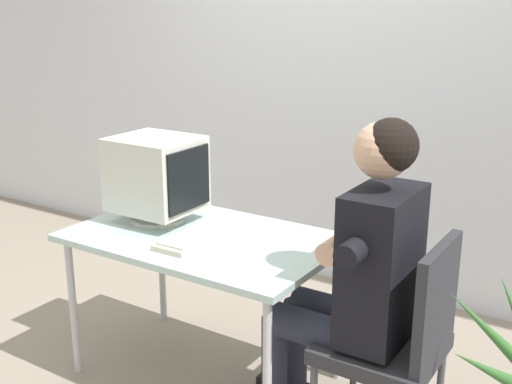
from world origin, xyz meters
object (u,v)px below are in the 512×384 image
object	(u,v)px
crt_monitor	(157,175)
person_seated	(357,270)
office_chair	(399,337)
keyboard	(199,235)
desk	(203,247)

from	to	relation	value
crt_monitor	person_seated	bearing A→B (deg)	-3.33
crt_monitor	person_seated	xyz separation A→B (m)	(1.07, -0.06, -0.21)
office_chair	person_seated	xyz separation A→B (m)	(-0.19, -0.00, 0.23)
crt_monitor	keyboard	distance (m)	0.39
desk	office_chair	bearing A→B (deg)	-0.95
keyboard	person_seated	world-z (taller)	person_seated
office_chair	crt_monitor	bearing A→B (deg)	177.17
keyboard	person_seated	size ratio (longest dim) A/B	0.35
desk	person_seated	xyz separation A→B (m)	(0.76, -0.02, 0.07)
office_chair	person_seated	distance (m)	0.30
keyboard	desk	bearing A→B (deg)	100.92
keyboard	office_chair	distance (m)	0.97
desk	crt_monitor	xyz separation A→B (m)	(-0.30, 0.05, 0.28)
desk	office_chair	xyz separation A→B (m)	(0.95, -0.02, -0.16)
keyboard	office_chair	bearing A→B (deg)	1.23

